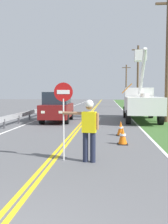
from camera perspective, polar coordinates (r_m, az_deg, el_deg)
The scene contains 14 objects.
centerline_yellow_left at distance 22.24m, azimuth 0.90°, elevation -0.76°, with size 0.11×110.00×0.01m, color yellow.
centerline_yellow_right at distance 22.23m, azimuth 1.36°, elevation -0.76°, with size 0.11×110.00×0.01m, color yellow.
edge_line_right at distance 22.26m, azimuth 10.41°, elevation -0.83°, with size 0.12×110.00×0.01m, color silver.
edge_line_left at distance 22.79m, azimuth -7.94°, elevation -0.68°, with size 0.12×110.00×0.01m, color silver.
flagger_worker at distance 7.03m, azimuth 1.14°, elevation -3.47°, with size 1.08×0.30×1.83m.
stop_sign_paddle at distance 7.18m, azimuth -4.87°, elevation 1.99°, with size 0.56×0.04×2.33m.
utility_bucket_truck at distance 18.62m, azimuth 13.16°, elevation 2.44°, with size 2.86×6.88×5.28m.
oncoming_suv_nearest at distance 17.34m, azimuth -6.26°, elevation 1.25°, with size 2.08×4.68×2.10m.
utility_pole_near at distance 18.04m, azimuth 19.11°, elevation 12.22°, with size 1.80×0.28×8.70m.
utility_pole_mid at distance 35.94m, azimuth 12.56°, elevation 8.43°, with size 1.80×0.28×8.81m.
utility_pole_far at distance 52.71m, azimuth 9.90°, elevation 6.74°, with size 1.80×0.28×8.07m.
traffic_cone_lead at distance 9.69m, azimuth 9.12°, elevation -5.59°, with size 0.40×0.40×0.70m.
traffic_cone_mid at distance 11.68m, azimuth 8.65°, elevation -3.88°, with size 0.40×0.40×0.70m.
guardrail_left_shoulder at distance 19.88m, azimuth -11.72°, elevation 0.02°, with size 0.10×32.00×0.71m.
Camera 1 is at (1.65, -2.08, 2.01)m, focal length 38.79 mm.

